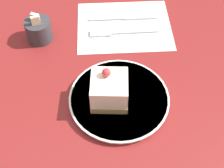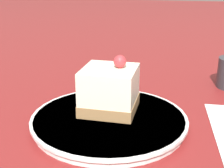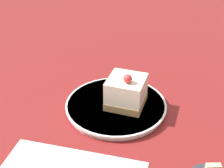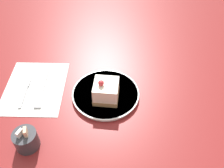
{
  "view_description": "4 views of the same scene",
  "coord_description": "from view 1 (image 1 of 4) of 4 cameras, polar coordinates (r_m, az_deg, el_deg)",
  "views": [
    {
      "loc": [
        -0.4,
        -0.0,
        0.54
      ],
      "look_at": [
        -0.02,
        -0.01,
        0.05
      ],
      "focal_mm": 50.0,
      "sensor_mm": 36.0,
      "label": 1
    },
    {
      "loc": [
        0.05,
        -0.39,
        0.19
      ],
      "look_at": [
        -0.03,
        -0.0,
        0.05
      ],
      "focal_mm": 50.0,
      "sensor_mm": 36.0,
      "label": 2
    },
    {
      "loc": [
        0.48,
        0.12,
        0.39
      ],
      "look_at": [
        -0.04,
        -0.03,
        0.05
      ],
      "focal_mm": 50.0,
      "sensor_mm": 36.0,
      "label": 3
    },
    {
      "loc": [
        -0.08,
        0.49,
        0.59
      ],
      "look_at": [
        -0.05,
        -0.04,
        0.03
      ],
      "focal_mm": 40.0,
      "sensor_mm": 36.0,
      "label": 4
    }
  ],
  "objects": [
    {
      "name": "ground_plane",
      "position": [
        0.67,
        -0.66,
        -0.94
      ],
      "size": [
        4.0,
        4.0,
        0.0
      ],
      "primitive_type": "plane",
      "color": "maroon"
    },
    {
      "name": "plate",
      "position": [
        0.65,
        1.14,
        -2.74
      ],
      "size": [
        0.21,
        0.21,
        0.01
      ],
      "color": "silver",
      "rests_on": "ground_plane"
    },
    {
      "name": "cake_slice",
      "position": [
        0.62,
        -0.38,
        -1.1
      ],
      "size": [
        0.08,
        0.08,
        0.08
      ],
      "rotation": [
        0.0,
        0.0,
        -0.04
      ],
      "color": "#9E7547",
      "rests_on": "plate"
    },
    {
      "name": "napkin",
      "position": [
        0.81,
        2.09,
        10.61
      ],
      "size": [
        0.2,
        0.24,
        0.0
      ],
      "rotation": [
        0.0,
        0.0,
        0.04
      ],
      "color": "white",
      "rests_on": "ground_plane"
    },
    {
      "name": "fork",
      "position": [
        0.79,
        1.06,
        9.46
      ],
      "size": [
        0.03,
        0.17,
        0.0
      ],
      "rotation": [
        0.0,
        0.0,
        0.05
      ],
      "color": "silver",
      "rests_on": "napkin"
    },
    {
      "name": "knife",
      "position": [
        0.83,
        3.14,
        12.05
      ],
      "size": [
        0.02,
        0.18,
        0.0
      ],
      "rotation": [
        0.0,
        0.0,
        0.05
      ],
      "color": "silver",
      "rests_on": "napkin"
    },
    {
      "name": "sugar_bowl",
      "position": [
        0.78,
        -13.39,
        9.6
      ],
      "size": [
        0.06,
        0.06,
        0.08
      ],
      "color": "#333338",
      "rests_on": "ground_plane"
    }
  ]
}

